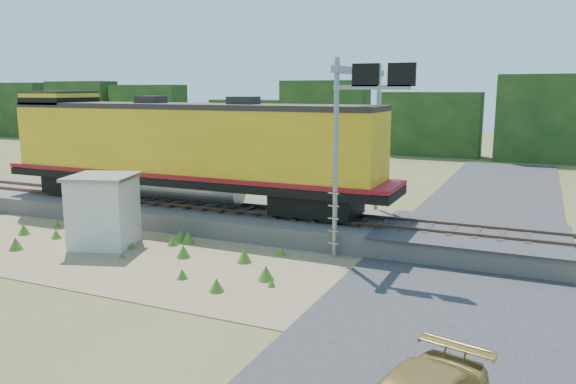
% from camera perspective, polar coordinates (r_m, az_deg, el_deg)
% --- Properties ---
extents(ground, '(140.00, 140.00, 0.00)m').
position_cam_1_polar(ground, '(19.34, -5.45, -8.34)').
color(ground, '#475123').
rests_on(ground, ground).
extents(ballast, '(70.00, 5.00, 0.80)m').
position_cam_1_polar(ballast, '(24.40, 1.53, -3.35)').
color(ballast, slate).
rests_on(ballast, ground).
extents(rails, '(70.00, 1.54, 0.16)m').
position_cam_1_polar(rails, '(24.29, 1.54, -2.25)').
color(rails, brown).
rests_on(rails, ballast).
extents(dirt_shoulder, '(26.00, 8.00, 0.03)m').
position_cam_1_polar(dirt_shoulder, '(20.75, -9.60, -7.09)').
color(dirt_shoulder, '#8C7754').
rests_on(dirt_shoulder, ground).
extents(road, '(7.00, 66.00, 0.86)m').
position_cam_1_polar(road, '(17.82, 16.10, -10.07)').
color(road, '#38383A').
rests_on(road, ground).
extents(tree_line_north, '(130.00, 3.00, 6.50)m').
position_cam_1_polar(tree_line_north, '(54.72, 14.74, 6.78)').
color(tree_line_north, black).
rests_on(tree_line_north, ground).
extents(weed_clumps, '(15.00, 6.20, 0.56)m').
position_cam_1_polar(weed_clumps, '(21.29, -13.59, -6.82)').
color(weed_clumps, '#3D7120').
rests_on(weed_clumps, ground).
extents(locomotive, '(19.97, 3.05, 5.15)m').
position_cam_1_polar(locomotive, '(26.83, -10.68, 4.45)').
color(locomotive, black).
rests_on(locomotive, rails).
extents(shed, '(3.07, 3.07, 2.88)m').
position_cam_1_polar(shed, '(23.47, -18.21, -1.79)').
color(shed, silver).
rests_on(shed, ground).
extents(signal_gantry, '(2.90, 6.20, 7.31)m').
position_cam_1_polar(signal_gantry, '(22.13, 7.73, 8.41)').
color(signal_gantry, gray).
rests_on(signal_gantry, ground).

